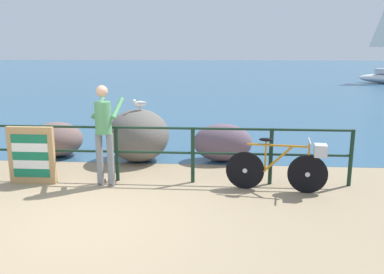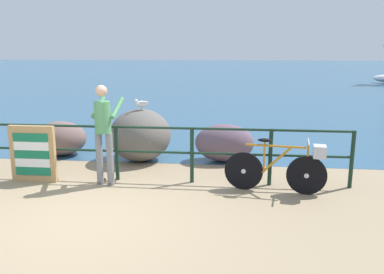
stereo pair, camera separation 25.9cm
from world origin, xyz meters
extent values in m
cube|color=#937F60|center=(0.00, 20.00, -0.05)|extent=(120.00, 120.00, 0.10)
cube|color=#2D5675|center=(0.00, 47.95, 0.00)|extent=(120.00, 90.00, 0.01)
cylinder|color=black|center=(-1.39, 1.80, 0.51)|extent=(0.07, 0.07, 1.02)
cylinder|color=black|center=(0.00, 1.80, 0.51)|extent=(0.07, 0.07, 1.02)
cylinder|color=black|center=(1.39, 1.80, 0.51)|extent=(0.07, 0.07, 1.02)
cylinder|color=black|center=(2.78, 1.80, 0.51)|extent=(0.07, 0.07, 1.02)
cylinder|color=black|center=(4.17, 1.80, 0.51)|extent=(0.07, 0.07, 1.02)
cylinder|color=black|center=(0.00, 1.80, 1.00)|extent=(8.34, 0.04, 0.04)
cylinder|color=black|center=(0.00, 1.80, 0.55)|extent=(8.34, 0.04, 0.04)
cylinder|color=black|center=(2.31, 1.53, 0.33)|extent=(0.66, 0.13, 0.66)
cylinder|color=#B7BCC6|center=(2.31, 1.53, 0.33)|extent=(0.09, 0.07, 0.08)
cylinder|color=black|center=(3.34, 1.38, 0.33)|extent=(0.66, 0.13, 0.66)
cylinder|color=#B7BCC6|center=(3.34, 1.38, 0.33)|extent=(0.09, 0.07, 0.08)
cylinder|color=#B27219|center=(2.83, 1.45, 0.80)|extent=(0.98, 0.17, 0.04)
cylinder|color=#B27219|center=(2.85, 1.45, 0.57)|extent=(0.50, 0.11, 0.50)
cylinder|color=#B27219|center=(2.65, 1.48, 0.59)|extent=(0.03, 0.03, 0.53)
ellipsoid|color=black|center=(2.65, 1.48, 0.89)|extent=(0.25, 0.13, 0.06)
cylinder|color=#B27219|center=(3.34, 1.38, 0.62)|extent=(0.03, 0.03, 0.57)
cylinder|color=#B7BCC6|center=(3.34, 1.38, 0.90)|extent=(0.10, 0.48, 0.03)
cube|color=#B7BCC6|center=(3.52, 1.36, 0.75)|extent=(0.23, 0.27, 0.20)
cylinder|color=slate|center=(-0.23, 1.51, 0.47)|extent=(0.12, 0.12, 0.95)
ellipsoid|color=#513319|center=(-0.22, 1.57, 0.04)|extent=(0.13, 0.27, 0.08)
cylinder|color=slate|center=(-0.03, 1.49, 0.47)|extent=(0.12, 0.12, 0.95)
ellipsoid|color=#513319|center=(-0.02, 1.55, 0.04)|extent=(0.13, 0.27, 0.08)
cylinder|color=#4C8C59|center=(-0.13, 1.50, 1.23)|extent=(0.28, 0.28, 0.55)
sphere|color=tan|center=(-0.13, 1.50, 1.68)|extent=(0.20, 0.20, 0.20)
cylinder|color=#4C8C59|center=(-0.29, 1.76, 1.36)|extent=(0.13, 0.52, 0.34)
cylinder|color=#4C8C59|center=(0.07, 1.72, 1.36)|extent=(0.13, 0.52, 0.34)
cube|color=tan|center=(-1.48, 1.55, 0.52)|extent=(0.84, 0.09, 1.04)
cube|color=#19704C|center=(-1.48, 1.50, 0.21)|extent=(0.66, 0.01, 0.16)
cube|color=white|center=(-1.48, 1.50, 0.36)|extent=(0.66, 0.01, 0.16)
cube|color=#19704C|center=(-1.48, 1.50, 0.52)|extent=(0.66, 0.01, 0.16)
cube|color=white|center=(-1.48, 1.50, 0.68)|extent=(0.66, 0.01, 0.16)
cube|color=#19704C|center=(-1.48, 1.50, 0.83)|extent=(0.66, 0.01, 0.16)
ellipsoid|color=#605B56|center=(0.12, 3.16, 0.56)|extent=(1.32, 1.36, 1.13)
ellipsoid|color=#6C5651|center=(-1.81, 3.43, 0.39)|extent=(1.18, 1.01, 0.77)
ellipsoid|color=#604D5C|center=(1.94, 3.27, 0.41)|extent=(1.27, 0.83, 0.81)
cylinder|color=gold|center=(0.20, 3.07, 1.16)|extent=(0.01, 0.01, 0.06)
cylinder|color=gold|center=(0.18, 3.11, 1.16)|extent=(0.01, 0.01, 0.06)
ellipsoid|color=white|center=(0.19, 3.09, 1.25)|extent=(0.28, 0.21, 0.13)
ellipsoid|color=#9E9EA3|center=(0.21, 3.09, 1.28)|extent=(0.27, 0.21, 0.06)
sphere|color=white|center=(0.08, 3.03, 1.32)|extent=(0.08, 0.08, 0.08)
cone|color=gold|center=(0.04, 3.01, 1.32)|extent=(0.06, 0.04, 0.02)
camera|label=1|loc=(1.85, -5.03, 2.35)|focal=36.85mm
camera|label=2|loc=(2.11, -5.00, 2.35)|focal=36.85mm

